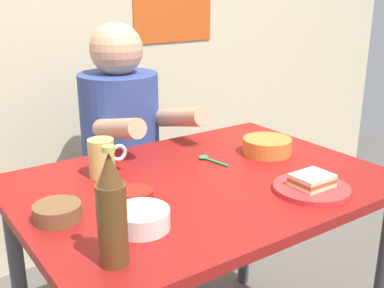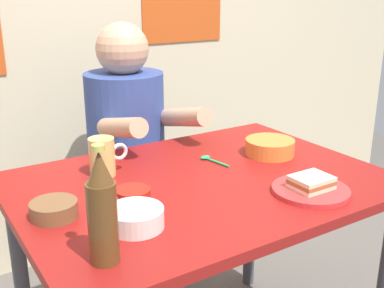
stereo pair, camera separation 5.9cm
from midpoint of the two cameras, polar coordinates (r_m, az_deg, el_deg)
The scene contains 12 objects.
dining_table at distance 1.49m, azimuth -0.03°, elevation -7.59°, with size 1.10×0.80×0.74m.
stool at distance 2.13m, azimuth -8.87°, elevation -8.34°, with size 0.34×0.34×0.45m.
person_seated at distance 1.97m, azimuth -9.32°, elevation 2.42°, with size 0.33×0.56×0.72m.
plate_orange at distance 1.41m, azimuth 12.93°, elevation -5.19°, with size 0.22×0.22×0.01m, color red.
sandwich at distance 1.40m, azimuth 13.00°, elevation -4.25°, with size 0.11×0.09×0.04m.
beer_mug at distance 1.48m, azimuth -11.79°, elevation -1.64°, with size 0.13×0.08×0.12m.
beer_bottle at distance 1.00m, azimuth -11.24°, elevation -8.04°, with size 0.06×0.06×0.26m.
condiment_bowl_brown at distance 1.26m, azimuth -17.11°, elevation -7.72°, with size 0.12×0.12×0.04m.
soup_bowl_orange at distance 1.68m, azimuth 7.98°, elevation -0.16°, with size 0.17×0.17×0.05m.
rice_bowl_white at distance 1.17m, azimuth -7.54°, elevation -8.77°, with size 0.14×0.14×0.05m.
sambal_bowl_red at distance 1.31m, azimuth -8.03°, elevation -6.11°, with size 0.10×0.10×0.03m.
spoon at distance 1.60m, azimuth 0.91°, elevation -1.81°, with size 0.04×0.12×0.01m.
Camera 1 is at (-0.79, -1.08, 1.30)m, focal length 44.59 mm.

